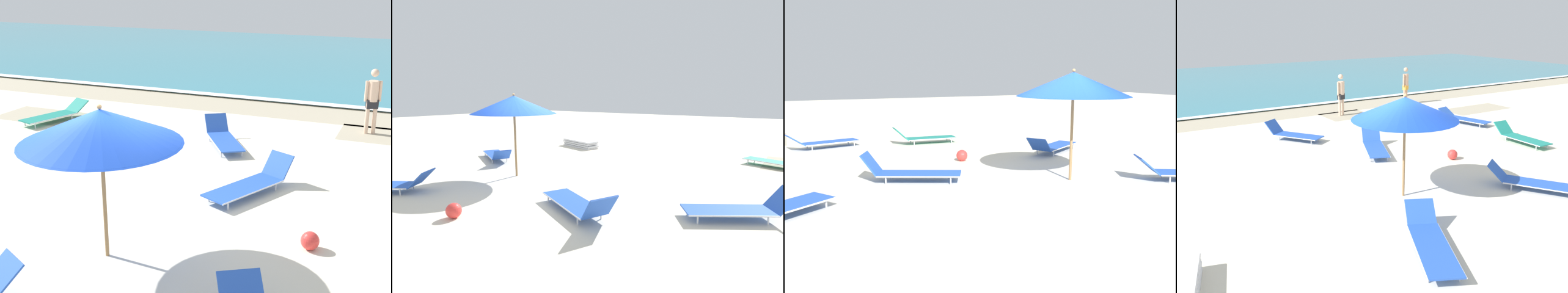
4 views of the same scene
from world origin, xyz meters
TOP-DOWN VIEW (x-y plane):
  - ground_plane at (0.00, 0.01)m, footprint 60.00×60.00m
  - ocean_water at (0.00, 20.10)m, footprint 60.00×19.91m
  - beach_umbrella at (0.21, -0.88)m, footprint 2.42×2.42m
  - sun_lounger_under_umbrella at (6.58, 3.74)m, footprint 1.09×2.21m
  - sun_lounger_beside_umbrella at (3.07, -2.30)m, footprint 1.69×2.22m
  - sun_lounger_near_water_left at (-0.90, -3.19)m, footprint 1.57×2.31m
  - sun_lounger_near_water_right at (1.51, 2.37)m, footprint 1.42×2.15m
  - sun_lounger_mid_beach_solo at (-0.06, 5.05)m, footprint 1.61×2.00m
  - sun_lounger_mid_beach_pair_b at (6.18, 0.64)m, footprint 0.69×2.04m
  - beachgoer_wading_adult at (7.06, 8.23)m, footprint 0.42×0.29m
  - beachgoer_shoreline_child at (3.21, 7.63)m, footprint 0.42×0.28m
  - beach_ball at (3.06, 0.54)m, footprint 0.30×0.30m

SIDE VIEW (x-z plane):
  - ground_plane at x=0.00m, z-range -0.16..0.00m
  - ocean_water at x=0.00m, z-range 0.00..0.06m
  - beach_ball at x=3.06m, z-range 0.00..0.30m
  - sun_lounger_under_umbrella at x=6.58m, z-range -0.04..0.46m
  - sun_lounger_near_water_left at x=-0.90m, z-range -0.06..0.48m
  - sun_lounger_beside_umbrella at x=3.07m, z-range -0.07..0.49m
  - sun_lounger_mid_beach_pair_b at x=6.18m, z-range -0.06..0.50m
  - sun_lounger_near_water_right at x=1.51m, z-range -0.09..0.53m
  - sun_lounger_mid_beach_solo at x=-0.06m, z-range -0.08..0.52m
  - beachgoer_wading_adult at x=7.06m, z-range 0.12..1.88m
  - beachgoer_shoreline_child at x=3.21m, z-range 0.12..1.88m
  - beach_umbrella at x=0.21m, z-range 0.87..3.28m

